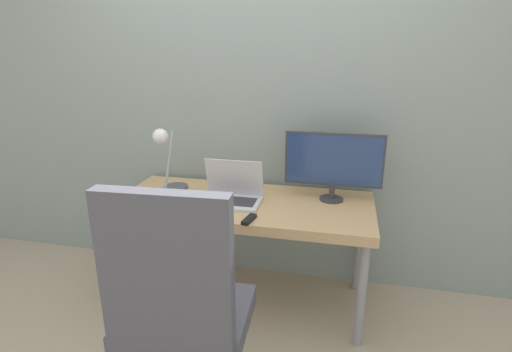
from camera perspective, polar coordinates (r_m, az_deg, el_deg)
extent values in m
plane|color=tan|center=(2.57, -3.64, -21.28)|extent=(12.00, 12.00, 0.00)
cube|color=gray|center=(2.74, 0.30, 11.21)|extent=(8.00, 0.05, 2.60)
cube|color=tan|center=(2.51, -1.75, -4.20)|extent=(1.59, 0.69, 0.06)
cylinder|color=gray|center=(2.70, -18.93, -11.88)|extent=(0.05, 0.05, 0.65)
cylinder|color=gray|center=(2.36, 14.82, -16.15)|extent=(0.05, 0.05, 0.65)
cylinder|color=gray|center=(3.14, -13.60, -7.03)|extent=(0.05, 0.05, 0.65)
cylinder|color=gray|center=(2.85, 14.54, -9.79)|extent=(0.05, 0.05, 0.65)
cube|color=silver|center=(2.45, -3.68, -3.75)|extent=(0.37, 0.24, 0.02)
cube|color=#2D2D33|center=(2.45, -3.68, -3.54)|extent=(0.31, 0.15, 0.00)
cube|color=silver|center=(2.49, -3.12, -0.23)|extent=(0.37, 0.06, 0.24)
cube|color=silver|center=(2.49, -3.13, -0.25)|extent=(0.33, 0.05, 0.21)
cylinder|color=#333338|center=(2.55, 10.71, -3.25)|extent=(0.15, 0.15, 0.01)
cylinder|color=#333338|center=(2.53, 10.78, -2.10)|extent=(0.04, 0.04, 0.10)
cube|color=#333338|center=(2.47, 11.05, 2.31)|extent=(0.59, 0.02, 0.33)
cube|color=navy|center=(2.46, 11.04, 2.24)|extent=(0.57, 0.00, 0.31)
cylinder|color=#4C4C51|center=(2.77, -11.34, -1.54)|extent=(0.16, 0.16, 0.02)
cylinder|color=#99999E|center=(2.63, -12.37, 1.90)|extent=(0.02, 0.19, 0.39)
sphere|color=white|center=(2.51, -13.50, 5.53)|extent=(0.10, 0.10, 0.10)
cube|color=#4C4C56|center=(1.88, -9.70, -19.32)|extent=(0.56, 0.49, 0.09)
cube|color=#4C4C56|center=(1.53, -12.83, -13.06)|extent=(0.51, 0.10, 0.62)
cube|color=#B2382D|center=(2.54, -14.16, -3.39)|extent=(0.22, 0.14, 0.03)
cube|color=#334C8C|center=(2.55, -14.52, -2.61)|extent=(0.20, 0.19, 0.03)
cube|color=black|center=(2.21, -1.00, -6.21)|extent=(0.06, 0.14, 0.02)
ellipsoid|color=black|center=(2.50, -15.47, -3.74)|extent=(0.14, 0.10, 0.04)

